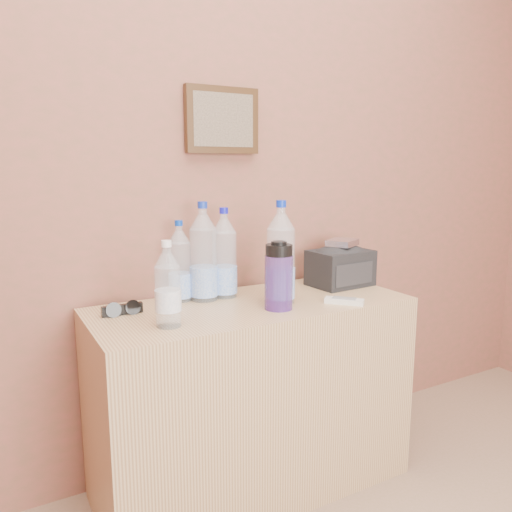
# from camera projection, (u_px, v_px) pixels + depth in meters

# --- Properties ---
(picture_frame) EXTENTS (0.30, 0.03, 0.25)m
(picture_frame) POSITION_uv_depth(u_px,v_px,m) (222.00, 120.00, 1.91)
(picture_frame) COLOR #382311
(picture_frame) RESTS_ON room_shell
(dresser) EXTENTS (1.17, 0.49, 0.73)m
(dresser) POSITION_uv_depth(u_px,v_px,m) (253.00, 396.00, 1.89)
(dresser) COLOR #9D7242
(dresser) RESTS_ON ground
(pet_large_a) EXTENTS (0.08, 0.08, 0.30)m
(pet_large_a) POSITION_uv_depth(u_px,v_px,m) (180.00, 266.00, 1.84)
(pet_large_a) COLOR silver
(pet_large_a) RESTS_ON dresser
(pet_large_b) EXTENTS (0.10, 0.10, 0.37)m
(pet_large_b) POSITION_uv_depth(u_px,v_px,m) (203.00, 257.00, 1.85)
(pet_large_b) COLOR white
(pet_large_b) RESTS_ON dresser
(pet_large_c) EXTENTS (0.09, 0.09, 0.34)m
(pet_large_c) POSITION_uv_depth(u_px,v_px,m) (224.00, 258.00, 1.90)
(pet_large_c) COLOR silver
(pet_large_c) RESTS_ON dresser
(pet_large_d) EXTENTS (0.10, 0.10, 0.38)m
(pet_large_d) POSITION_uv_depth(u_px,v_px,m) (281.00, 258.00, 1.81)
(pet_large_d) COLOR white
(pet_large_d) RESTS_ON dresser
(pet_small) EXTENTS (0.08, 0.08, 0.27)m
(pet_small) POSITION_uv_depth(u_px,v_px,m) (168.00, 289.00, 1.54)
(pet_small) COLOR silver
(pet_small) RESTS_ON dresser
(nalgene_bottle) EXTENTS (0.10, 0.10, 0.24)m
(nalgene_bottle) POSITION_uv_depth(u_px,v_px,m) (279.00, 276.00, 1.73)
(nalgene_bottle) COLOR #4D2783
(nalgene_bottle) RESTS_ON dresser
(sunglasses) EXTENTS (0.14, 0.05, 0.04)m
(sunglasses) POSITION_uv_depth(u_px,v_px,m) (122.00, 310.00, 1.68)
(sunglasses) COLOR black
(sunglasses) RESTS_ON dresser
(ac_remote) EXTENTS (0.13, 0.13, 0.02)m
(ac_remote) POSITION_uv_depth(u_px,v_px,m) (344.00, 301.00, 1.82)
(ac_remote) COLOR beige
(ac_remote) RESTS_ON dresser
(toiletry_bag) EXTENTS (0.26, 0.19, 0.17)m
(toiletry_bag) POSITION_uv_depth(u_px,v_px,m) (340.00, 266.00, 2.09)
(toiletry_bag) COLOR black
(toiletry_bag) RESTS_ON dresser
(foil_packet) EXTENTS (0.16, 0.15, 0.03)m
(foil_packet) POSITION_uv_depth(u_px,v_px,m) (342.00, 242.00, 2.08)
(foil_packet) COLOR white
(foil_packet) RESTS_ON toiletry_bag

